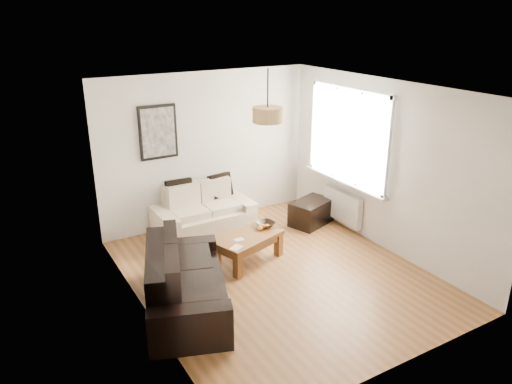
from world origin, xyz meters
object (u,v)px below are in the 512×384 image
sofa_leather (186,279)px  coffee_table (248,248)px  ottoman (311,212)px  loveseat_cream (204,211)px

sofa_leather → coffee_table: bearing=-42.4°
ottoman → loveseat_cream: bearing=161.0°
loveseat_cream → ottoman: size_ratio=2.15×
sofa_leather → ottoman: size_ratio=2.55×
loveseat_cream → coffee_table: loveseat_cream is taller
sofa_leather → loveseat_cream: bearing=-10.6°
coffee_table → sofa_leather: bearing=-152.1°
loveseat_cream → sofa_leather: (-1.12, -1.91, 0.01)m
sofa_leather → ottoman: (2.88, 1.30, -0.20)m
sofa_leather → coffee_table: 1.44m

